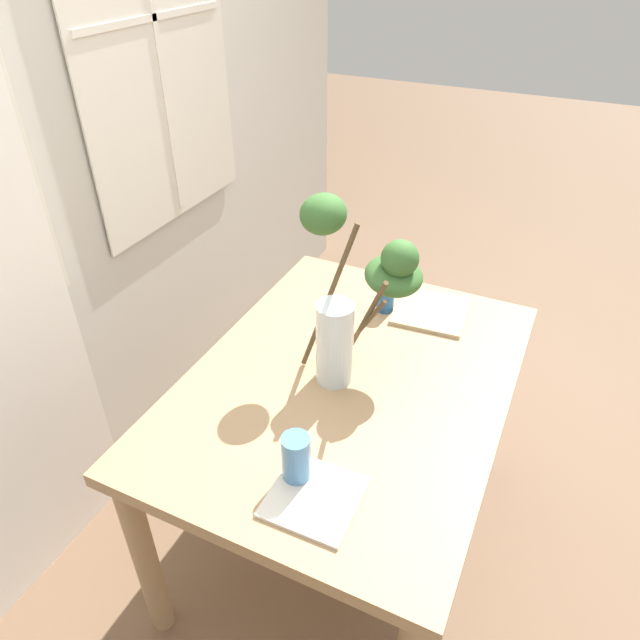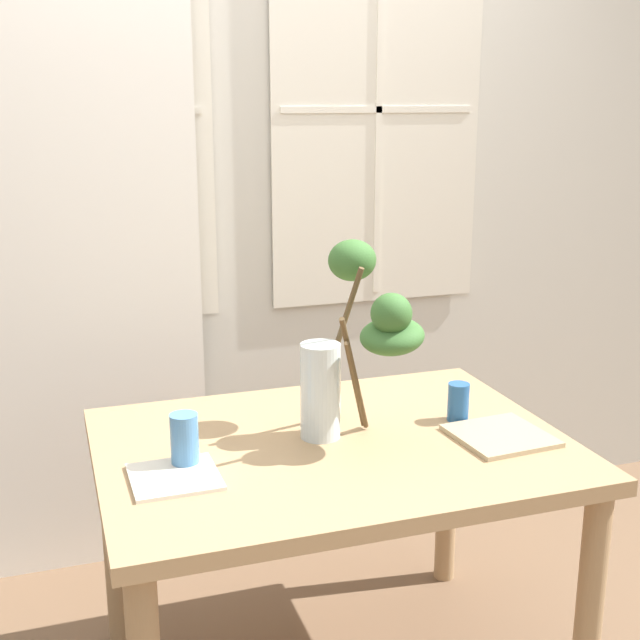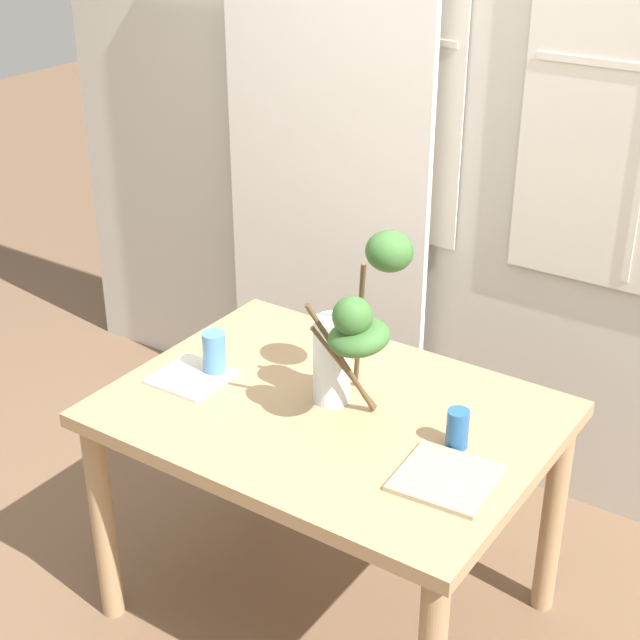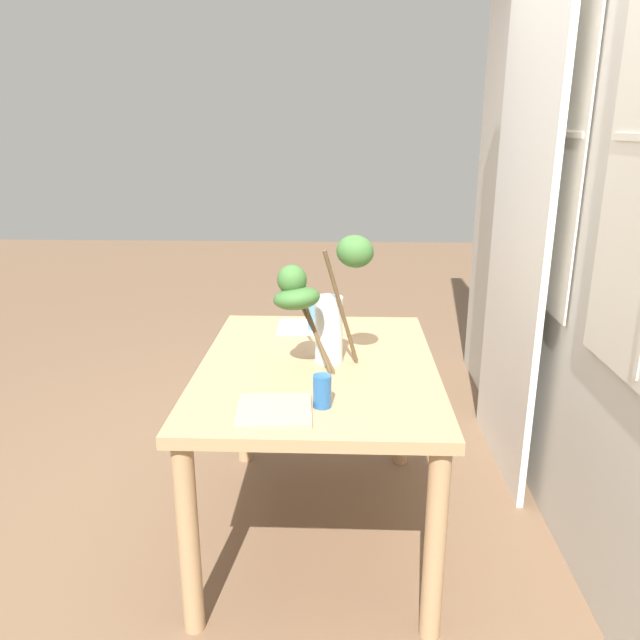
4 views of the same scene
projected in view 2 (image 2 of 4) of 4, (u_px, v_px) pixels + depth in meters
name	position (u px, v px, depth m)	size (l,w,h in m)	color
back_wall_with_windows	(238.00, 136.00, 3.06)	(4.04, 0.14, 3.08)	beige
curtain_sheer_side	(68.00, 259.00, 2.84)	(0.90, 0.03, 2.30)	white
dining_table	(332.00, 478.00, 2.31)	(1.27, 0.93, 0.77)	tan
vase_with_branches	(353.00, 343.00, 2.25)	(0.34, 0.43, 0.54)	silver
drinking_glass_blue_left	(185.00, 440.00, 2.12)	(0.07, 0.07, 0.14)	#4C84BC
drinking_glass_blue_right	(458.00, 402.00, 2.42)	(0.06, 0.06, 0.11)	#235693
plate_square_left	(174.00, 477.00, 2.06)	(0.21, 0.21, 0.01)	silver
plate_square_right	(500.00, 436.00, 2.30)	(0.25, 0.25, 0.01)	tan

